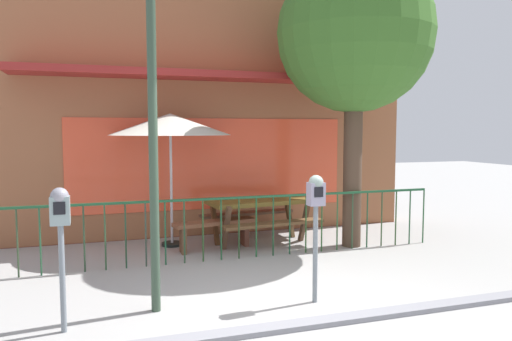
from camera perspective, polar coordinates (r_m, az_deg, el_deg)
ground at (r=5.60m, az=4.31°, el=-15.94°), size 40.00×40.00×0.00m
pub_storefront at (r=9.26m, az=-5.59°, el=6.78°), size 8.03×1.25×4.59m
patio_fence_front at (r=7.40m, az=-2.05°, el=-5.47°), size 6.77×0.04×0.97m
picnic_table_left at (r=8.41m, az=0.45°, el=-4.55°), size 1.94×1.56×0.79m
patio_umbrella at (r=8.24m, az=-10.16°, el=5.36°), size 2.05×2.05×2.26m
patio_bench at (r=8.07m, az=-4.93°, el=-6.85°), size 1.44×0.58×0.48m
parking_meter_near at (r=5.02m, az=-22.25°, el=-5.58°), size 0.18×0.17×1.43m
parking_meter_far at (r=5.50m, az=7.13°, el=-4.01°), size 0.18×0.17×1.48m
street_tree at (r=8.39m, az=11.67°, el=15.37°), size 2.59×2.59×4.86m
street_lamp at (r=5.28m, az=-12.29°, el=11.66°), size 0.28×0.28×4.03m
curb_edge at (r=5.15m, az=6.67°, el=-17.88°), size 11.25×0.20×0.11m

